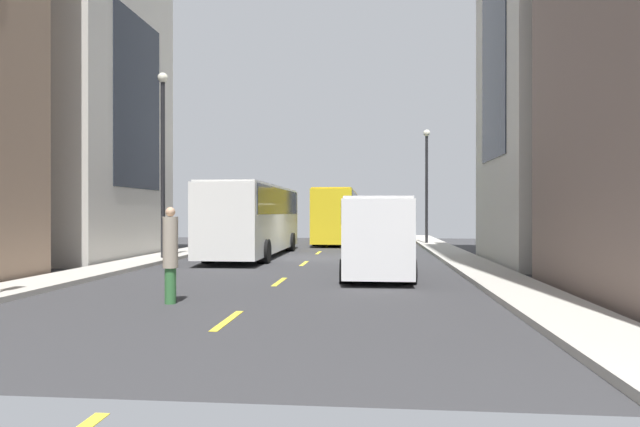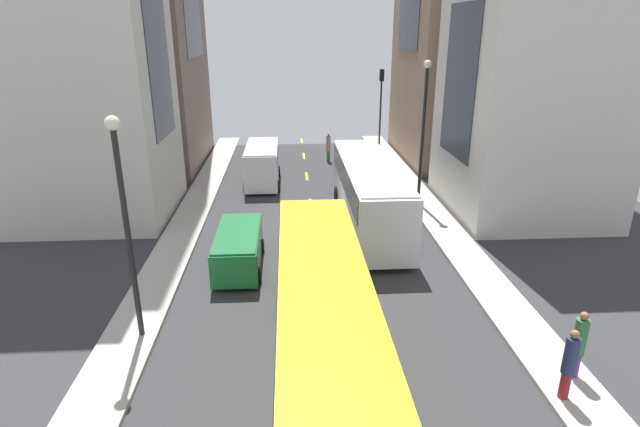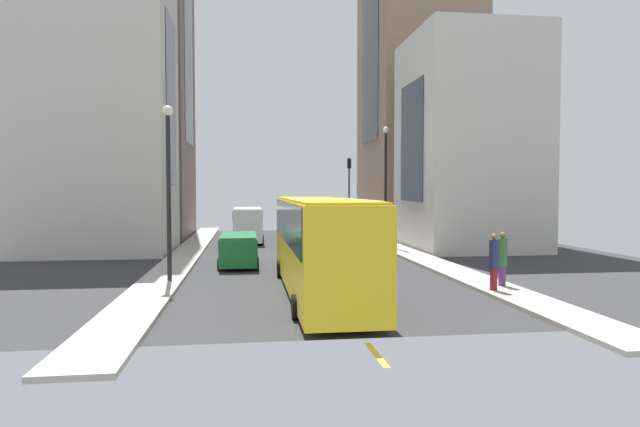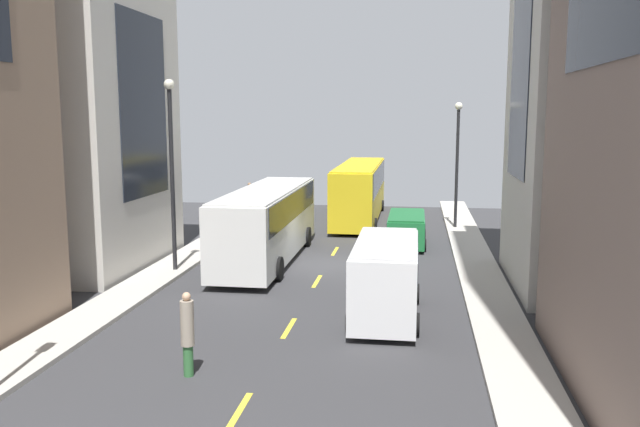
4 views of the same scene
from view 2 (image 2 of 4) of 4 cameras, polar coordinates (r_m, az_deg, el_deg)
name	(u,v)px [view 2 (image 2 of 4)]	position (r m, az deg, el deg)	size (l,w,h in m)	color
ground_plane	(313,223)	(26.86, -0.77, -1.04)	(39.11, 39.11, 0.00)	#333335
sidewalk_west	(436,219)	(27.94, 12.97, -0.56)	(1.82, 44.00, 0.15)	#B2ADA3
sidewalk_east	(187,224)	(27.35, -14.81, -1.18)	(1.82, 44.00, 0.15)	#B2ADA3
lane_stripe_0	(302,141)	(47.05, -2.09, 8.23)	(0.16, 2.00, 0.01)	yellow
lane_stripe_1	(304,156)	(41.20, -1.84, 6.51)	(0.16, 2.00, 0.01)	yellow
lane_stripe_2	(307,176)	(35.40, -1.51, 4.23)	(0.16, 2.00, 0.01)	yellow
lane_stripe_3	(311,204)	(29.68, -1.06, 1.06)	(0.16, 2.00, 0.01)	yellow
lane_stripe_4	(316,245)	(24.09, -0.40, -3.60)	(0.16, 2.00, 0.01)	yellow
lane_stripe_5	(326,311)	(18.77, 0.66, -10.98)	(0.16, 2.00, 0.01)	yellow
building_west_1	(532,82)	(29.58, 22.84, 13.52)	(7.85, 8.76, 14.15)	beige
building_east_1	(66,32)	(29.39, -26.73, 17.82)	(8.79, 7.90, 19.10)	beige
city_bus_white	(369,188)	(26.04, 5.51, 2.85)	(2.81, 11.62, 3.35)	silver
streetcar_yellow	(325,324)	(14.13, 0.51, -12.30)	(2.70, 13.02, 3.59)	yellow
delivery_van_white	(262,162)	(33.46, -6.54, 5.83)	(2.25, 5.69, 2.58)	white
car_green_0	(238,246)	(21.91, -9.20, -3.66)	(2.01, 4.71, 1.63)	#1E7238
pedestrian_waiting_curb	(579,343)	(16.63, 27.16, -12.85)	(0.38, 0.38, 2.12)	#593372
pedestrian_walking_far	(569,363)	(15.63, 26.30, -14.84)	(0.36, 0.36, 2.14)	maroon
pedestrian_crossing_mid	(328,146)	(39.24, 0.95, 7.60)	(0.35, 0.35, 2.24)	#336B38
traffic_light_near_corner	(381,96)	(41.09, 6.89, 12.98)	(0.32, 0.44, 6.61)	black
streetlamp_near	(124,209)	(16.39, -21.20, 0.48)	(0.44, 0.44, 7.24)	black
streetlamp_far	(424,120)	(28.81, 11.62, 10.28)	(0.44, 0.44, 8.00)	black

